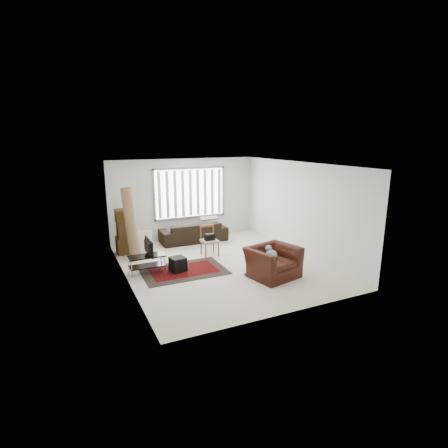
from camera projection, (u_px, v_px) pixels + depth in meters
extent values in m
plane|color=beige|center=(221.00, 265.00, 9.47)|extent=(6.00, 6.00, 0.00)
cube|color=white|center=(221.00, 164.00, 8.83)|extent=(5.00, 6.00, 0.02)
cube|color=silver|center=(184.00, 199.00, 11.79)|extent=(5.00, 0.02, 2.70)
cube|color=silver|center=(289.00, 248.00, 6.52)|extent=(5.00, 0.02, 2.70)
cube|color=silver|center=(124.00, 226.00, 8.12)|extent=(0.02, 6.00, 2.70)
cube|color=silver|center=(299.00, 209.00, 10.19)|extent=(0.02, 6.00, 2.70)
cube|color=white|center=(190.00, 193.00, 11.81)|extent=(2.40, 0.01, 1.60)
cube|color=gray|center=(190.00, 193.00, 11.79)|extent=(2.52, 0.06, 1.72)
cube|color=white|center=(190.00, 193.00, 11.75)|extent=(2.40, 0.02, 1.55)
cube|color=black|center=(184.00, 271.00, 9.03)|extent=(2.14, 1.45, 0.02)
cube|color=#430606|center=(184.00, 270.00, 9.03)|extent=(1.70, 1.00, 0.00)
cube|color=black|center=(147.00, 256.00, 8.82)|extent=(0.93, 0.42, 0.04)
cube|color=black|center=(147.00, 266.00, 8.88)|extent=(0.89, 0.39, 0.03)
cylinder|color=#B2B2B7|center=(132.00, 269.00, 8.55)|extent=(0.03, 0.03, 0.46)
cylinder|color=#B2B2B7|center=(165.00, 264.00, 8.89)|extent=(0.03, 0.03, 0.46)
cylinder|color=#B2B2B7|center=(129.00, 264.00, 8.86)|extent=(0.03, 0.03, 0.46)
cylinder|color=#B2B2B7|center=(161.00, 260.00, 9.20)|extent=(0.03, 0.03, 0.46)
imported|color=black|center=(146.00, 247.00, 8.77)|extent=(0.10, 0.75, 0.43)
cube|color=black|center=(178.00, 264.00, 8.97)|extent=(0.42, 0.42, 0.36)
cube|color=brown|center=(126.00, 245.00, 10.44)|extent=(0.55, 0.50, 0.49)
cube|color=brown|center=(126.00, 230.00, 10.31)|extent=(0.50, 0.45, 0.44)
cube|color=brown|center=(123.00, 216.00, 10.24)|extent=(0.45, 0.45, 0.39)
cube|color=silver|center=(143.00, 243.00, 10.18)|extent=(0.59, 0.26, 0.73)
cylinder|color=olive|center=(131.00, 223.00, 9.84)|extent=(0.43, 0.84, 2.03)
imported|color=black|center=(193.00, 229.00, 11.57)|extent=(2.21, 1.00, 0.84)
cube|color=#8B745B|center=(210.00, 241.00, 10.17)|extent=(0.48, 0.48, 0.05)
cylinder|color=brown|center=(206.00, 251.00, 9.97)|extent=(0.04, 0.04, 0.44)
cylinder|color=brown|center=(219.00, 249.00, 10.12)|extent=(0.04, 0.04, 0.44)
cylinder|color=brown|center=(201.00, 247.00, 10.32)|extent=(0.04, 0.04, 0.44)
cylinder|color=brown|center=(213.00, 245.00, 10.47)|extent=(0.04, 0.04, 0.44)
cube|color=brown|center=(207.00, 226.00, 10.26)|extent=(0.44, 0.05, 0.06)
cube|color=brown|center=(201.00, 233.00, 10.22)|extent=(0.04, 0.04, 0.44)
cube|color=brown|center=(213.00, 231.00, 10.38)|extent=(0.04, 0.04, 0.44)
cube|color=black|center=(210.00, 237.00, 10.14)|extent=(0.29, 0.17, 0.19)
imported|color=black|center=(273.00, 260.00, 8.58)|extent=(1.36, 1.24, 0.87)
ellipsoid|color=#59595B|center=(273.00, 255.00, 8.55)|extent=(0.30, 0.35, 0.21)
sphere|color=#59595B|center=(269.00, 248.00, 8.64)|extent=(0.16, 0.16, 0.16)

